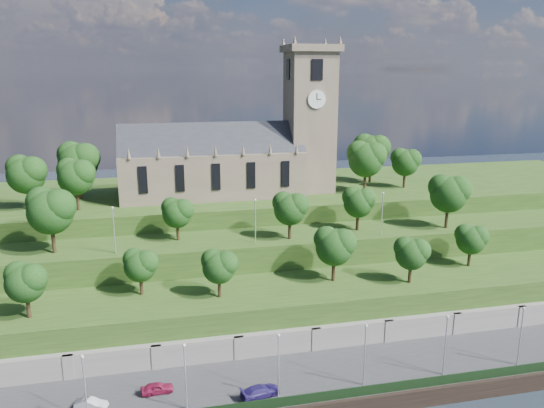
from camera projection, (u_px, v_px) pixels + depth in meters
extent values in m
cube|color=#2D2D30|center=(288.00, 384.00, 62.43)|extent=(160.00, 12.00, 2.00)
cube|color=black|center=(300.00, 399.00, 56.93)|extent=(160.00, 0.10, 1.20)
cube|color=slate|center=(277.00, 348.00, 67.74)|extent=(160.00, 2.00, 5.00)
cube|color=slate|center=(69.00, 375.00, 61.71)|extent=(1.20, 0.60, 5.00)
cube|color=slate|center=(157.00, 365.00, 63.82)|extent=(1.20, 0.60, 5.00)
cube|color=slate|center=(239.00, 355.00, 65.93)|extent=(1.20, 0.60, 5.00)
cube|color=slate|center=(316.00, 346.00, 68.04)|extent=(1.20, 0.60, 5.00)
cube|color=slate|center=(388.00, 338.00, 70.14)|extent=(1.20, 0.60, 5.00)
cube|color=slate|center=(456.00, 330.00, 72.25)|extent=(1.20, 0.60, 5.00)
cube|color=slate|center=(520.00, 323.00, 74.36)|extent=(1.20, 0.60, 5.00)
cube|color=#264216|center=(267.00, 316.00, 73.04)|extent=(160.00, 12.00, 8.00)
cube|color=#264216|center=(252.00, 273.00, 82.95)|extent=(160.00, 10.00, 12.00)
cube|color=#264216|center=(232.00, 227.00, 102.44)|extent=(160.00, 32.00, 15.00)
cube|color=brown|center=(212.00, 173.00, 94.98)|extent=(32.00, 12.00, 8.00)
cube|color=#212328|center=(212.00, 151.00, 93.99)|extent=(32.00, 10.18, 10.18)
cone|color=brown|center=(129.00, 153.00, 85.14)|extent=(0.70, 0.70, 1.80)
cone|color=brown|center=(158.00, 153.00, 86.12)|extent=(0.70, 0.70, 1.80)
cone|color=brown|center=(187.00, 152.00, 87.11)|extent=(0.70, 0.70, 1.80)
cone|color=brown|center=(215.00, 151.00, 88.09)|extent=(0.70, 0.70, 1.80)
cone|color=brown|center=(243.00, 150.00, 89.07)|extent=(0.70, 0.70, 1.80)
cone|color=brown|center=(270.00, 149.00, 90.06)|extent=(0.70, 0.70, 1.80)
cone|color=brown|center=(297.00, 148.00, 91.04)|extent=(0.70, 0.70, 1.80)
cube|color=black|center=(143.00, 180.00, 86.57)|extent=(1.40, 0.25, 4.50)
cube|color=black|center=(180.00, 178.00, 87.84)|extent=(1.40, 0.25, 4.50)
cube|color=black|center=(216.00, 177.00, 89.10)|extent=(1.40, 0.25, 4.50)
cube|color=black|center=(251.00, 175.00, 90.37)|extent=(1.40, 0.25, 4.50)
cube|color=black|center=(285.00, 174.00, 91.63)|extent=(1.40, 0.25, 4.50)
cube|color=brown|center=(309.00, 123.00, 96.67)|extent=(8.00, 8.00, 25.00)
cube|color=brown|center=(311.00, 48.00, 93.43)|extent=(9.20, 9.20, 1.20)
cone|color=brown|center=(295.00, 40.00, 88.51)|extent=(0.80, 0.80, 1.60)
cone|color=brown|center=(283.00, 42.00, 96.08)|extent=(0.80, 0.80, 1.60)
cone|color=brown|center=(340.00, 40.00, 90.20)|extent=(0.80, 0.80, 1.60)
cone|color=brown|center=(325.00, 43.00, 97.76)|extent=(0.80, 0.80, 1.60)
cube|color=black|center=(317.00, 69.00, 90.47)|extent=(2.00, 0.25, 3.50)
cube|color=black|center=(304.00, 69.00, 98.18)|extent=(2.00, 0.25, 3.50)
cube|color=black|center=(288.00, 69.00, 93.46)|extent=(0.25, 2.00, 3.50)
cube|color=black|center=(332.00, 69.00, 95.18)|extent=(0.25, 2.00, 3.50)
cylinder|color=white|center=(317.00, 99.00, 91.66)|extent=(3.20, 0.30, 3.20)
cylinder|color=white|center=(332.00, 98.00, 96.43)|extent=(0.30, 3.20, 3.20)
cube|color=black|center=(317.00, 96.00, 91.37)|extent=(0.12, 0.05, 1.10)
cube|color=black|center=(319.00, 99.00, 91.58)|extent=(0.80, 0.05, 0.12)
cylinder|color=black|center=(28.00, 306.00, 63.53)|extent=(0.49, 0.49, 3.03)
sphere|color=#11330E|center=(25.00, 283.00, 62.80)|extent=(4.71, 4.71, 4.71)
sphere|color=#11330E|center=(32.00, 278.00, 62.38)|extent=(3.53, 3.53, 3.53)
sphere|color=#11330E|center=(18.00, 274.00, 62.95)|extent=(3.30, 3.30, 3.30)
cylinder|color=black|center=(141.00, 285.00, 70.12)|extent=(0.48, 0.48, 2.73)
sphere|color=#11330E|center=(140.00, 266.00, 69.47)|extent=(4.24, 4.24, 4.24)
sphere|color=#11330E|center=(146.00, 262.00, 69.09)|extent=(3.18, 3.18, 3.18)
sphere|color=#11330E|center=(134.00, 259.00, 69.60)|extent=(2.97, 2.97, 2.97)
cylinder|color=black|center=(219.00, 287.00, 69.38)|extent=(0.48, 0.48, 2.79)
sphere|color=#11330E|center=(219.00, 267.00, 68.72)|extent=(4.34, 4.34, 4.34)
sphere|color=#11330E|center=(226.00, 263.00, 68.33)|extent=(3.26, 3.26, 3.26)
sphere|color=#11330E|center=(212.00, 260.00, 68.86)|extent=(3.04, 3.04, 3.04)
cylinder|color=black|center=(334.00, 269.00, 74.66)|extent=(0.51, 0.51, 3.38)
sphere|color=#11330E|center=(334.00, 247.00, 73.85)|extent=(5.26, 5.26, 5.26)
sphere|color=#11330E|center=(343.00, 243.00, 73.38)|extent=(3.94, 3.94, 3.94)
sphere|color=#11330E|center=(327.00, 239.00, 74.02)|extent=(3.68, 3.68, 3.68)
cylinder|color=black|center=(410.00, 273.00, 74.04)|extent=(0.49, 0.49, 2.84)
sphere|color=#11330E|center=(411.00, 254.00, 73.37)|extent=(4.42, 4.42, 4.42)
sphere|color=#11330E|center=(419.00, 250.00, 72.97)|extent=(3.32, 3.32, 3.32)
sphere|color=#11330E|center=(405.00, 247.00, 73.51)|extent=(3.10, 3.10, 3.10)
cylinder|color=black|center=(469.00, 257.00, 80.32)|extent=(0.48, 0.48, 2.80)
sphere|color=#11330E|center=(471.00, 240.00, 79.65)|extent=(4.36, 4.36, 4.36)
sphere|color=#11330E|center=(478.00, 236.00, 79.26)|extent=(3.27, 3.27, 3.27)
sphere|color=#11330E|center=(465.00, 234.00, 79.79)|extent=(3.05, 3.05, 3.05)
cylinder|color=black|center=(53.00, 239.00, 74.04)|extent=(0.54, 0.54, 4.05)
sphere|color=#11330E|center=(50.00, 212.00, 73.07)|extent=(6.30, 6.30, 6.30)
sphere|color=#11330E|center=(59.00, 206.00, 72.51)|extent=(4.72, 4.72, 4.72)
sphere|color=#11330E|center=(42.00, 202.00, 73.27)|extent=(4.41, 4.41, 4.41)
cylinder|color=black|center=(178.00, 231.00, 79.72)|extent=(0.49, 0.49, 2.82)
sphere|color=#11330E|center=(177.00, 214.00, 79.05)|extent=(4.39, 4.39, 4.39)
sphere|color=#11330E|center=(183.00, 210.00, 78.65)|extent=(3.29, 3.29, 3.29)
sphere|color=#11330E|center=(171.00, 207.00, 79.19)|extent=(3.07, 3.07, 3.07)
cylinder|color=black|center=(290.00, 229.00, 80.35)|extent=(0.50, 0.50, 3.14)
sphere|color=#11330E|center=(290.00, 209.00, 79.60)|extent=(4.88, 4.88, 4.88)
sphere|color=#11330E|center=(297.00, 205.00, 79.16)|extent=(3.66, 3.66, 3.66)
sphere|color=#11330E|center=(283.00, 202.00, 79.76)|extent=(3.41, 3.41, 3.41)
cylinder|color=black|center=(358.00, 221.00, 84.73)|extent=(0.49, 0.49, 3.03)
sphere|color=#11330E|center=(358.00, 203.00, 84.01)|extent=(4.71, 4.71, 4.71)
sphere|color=#11330E|center=(365.00, 199.00, 83.58)|extent=(3.53, 3.53, 3.53)
sphere|color=#11330E|center=(352.00, 197.00, 84.16)|extent=(3.29, 3.29, 3.29)
cylinder|color=black|center=(447.00, 216.00, 85.81)|extent=(0.53, 0.53, 3.79)
sphere|color=#11330E|center=(449.00, 195.00, 84.91)|extent=(5.89, 5.89, 5.89)
sphere|color=#11330E|center=(458.00, 190.00, 84.38)|extent=(4.42, 4.42, 4.42)
sphere|color=#11330E|center=(441.00, 187.00, 85.10)|extent=(4.13, 4.13, 4.13)
cylinder|color=black|center=(29.00, 198.00, 85.35)|extent=(0.53, 0.53, 3.83)
sphere|color=#11330E|center=(26.00, 175.00, 84.44)|extent=(5.96, 5.96, 5.96)
sphere|color=#11330E|center=(33.00, 170.00, 83.90)|extent=(4.47, 4.47, 4.47)
sphere|color=#11330E|center=(19.00, 167.00, 84.63)|extent=(4.18, 4.18, 4.18)
cylinder|color=black|center=(80.00, 187.00, 92.49)|extent=(0.55, 0.55, 4.32)
sphere|color=#11330E|center=(78.00, 163.00, 91.45)|extent=(6.73, 6.73, 6.73)
sphere|color=#11330E|center=(85.00, 158.00, 90.85)|extent=(5.04, 5.04, 5.04)
sphere|color=#11330E|center=(71.00, 155.00, 91.67)|extent=(4.71, 4.71, 4.71)
cylinder|color=black|center=(78.00, 199.00, 85.12)|extent=(0.52, 0.52, 3.63)
sphere|color=#11330E|center=(76.00, 178.00, 84.25)|extent=(5.64, 5.64, 5.64)
sphere|color=#11330E|center=(82.00, 173.00, 83.75)|extent=(4.23, 4.23, 4.23)
sphere|color=#11330E|center=(69.00, 170.00, 84.43)|extent=(3.95, 3.95, 3.95)
cylinder|color=black|center=(365.00, 181.00, 97.50)|extent=(0.54, 0.54, 4.08)
sphere|color=#11330E|center=(366.00, 160.00, 96.52)|extent=(6.35, 6.35, 6.35)
sphere|color=#11330E|center=(374.00, 155.00, 95.96)|extent=(4.76, 4.76, 4.76)
sphere|color=#11330E|center=(359.00, 153.00, 96.73)|extent=(4.45, 4.45, 4.45)
cylinder|color=black|center=(370.00, 172.00, 105.98)|extent=(0.55, 0.55, 4.18)
sphere|color=#11330E|center=(371.00, 152.00, 104.98)|extent=(6.51, 6.51, 6.51)
sphere|color=#11330E|center=(379.00, 147.00, 104.39)|extent=(4.88, 4.88, 4.88)
sphere|color=#11330E|center=(364.00, 145.00, 105.18)|extent=(4.55, 4.55, 4.55)
cylinder|color=black|center=(404.00, 179.00, 101.36)|extent=(0.51, 0.51, 3.26)
sphere|color=#11330E|center=(405.00, 163.00, 100.58)|extent=(5.08, 5.08, 5.08)
sphere|color=#11330E|center=(412.00, 159.00, 100.13)|extent=(3.81, 3.81, 3.81)
sphere|color=#11330E|center=(400.00, 157.00, 100.75)|extent=(3.55, 3.55, 3.55)
cylinder|color=#B2B2B7|center=(85.00, 390.00, 53.33)|extent=(0.16, 0.16, 7.34)
sphere|color=silver|center=(82.00, 357.00, 52.40)|extent=(0.36, 0.36, 0.36)
cylinder|color=#B2B2B7|center=(186.00, 378.00, 55.44)|extent=(0.16, 0.16, 7.34)
sphere|color=silver|center=(184.00, 346.00, 54.50)|extent=(0.36, 0.36, 0.36)
cylinder|color=#B2B2B7|center=(278.00, 367.00, 57.55)|extent=(0.16, 0.16, 7.34)
sphere|color=silver|center=(278.00, 335.00, 56.61)|extent=(0.36, 0.36, 0.36)
cylinder|color=#B2B2B7|center=(365.00, 356.00, 59.66)|extent=(0.16, 0.16, 7.34)
sphere|color=silver|center=(366.00, 326.00, 58.72)|extent=(0.36, 0.36, 0.36)
cylinder|color=#B2B2B7|center=(445.00, 347.00, 61.76)|extent=(0.16, 0.16, 7.34)
sphere|color=silver|center=(448.00, 317.00, 60.83)|extent=(0.36, 0.36, 0.36)
cylinder|color=#B2B2B7|center=(520.00, 337.00, 63.87)|extent=(0.16, 0.16, 7.34)
sphere|color=silver|center=(524.00, 308.00, 62.94)|extent=(0.36, 0.36, 0.36)
cylinder|color=#B2B2B7|center=(114.00, 231.00, 73.62)|extent=(0.16, 0.16, 6.46)
sphere|color=silver|center=(112.00, 208.00, 72.79)|extent=(0.36, 0.36, 0.36)
cylinder|color=#B2B2B7|center=(255.00, 222.00, 77.84)|extent=(0.16, 0.16, 6.46)
sphere|color=silver|center=(255.00, 200.00, 77.01)|extent=(0.36, 0.36, 0.36)
cylinder|color=#B2B2B7|center=(382.00, 214.00, 82.05)|extent=(0.16, 0.16, 6.46)
sphere|color=silver|center=(383.00, 193.00, 81.22)|extent=(0.36, 0.36, 0.36)
imported|color=maroon|center=(157.00, 388.00, 58.97)|extent=(3.69, 1.71, 1.22)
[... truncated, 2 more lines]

